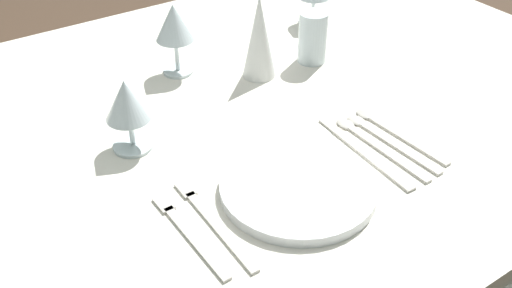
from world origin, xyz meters
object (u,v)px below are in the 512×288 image
object	(u,v)px
fork_outer	(211,220)
wine_glass_right	(126,102)
spoon_dessert	(381,136)
dinner_plate	(298,187)
spoon_soup	(370,141)
fork_inner	(187,231)
dinner_knife	(366,154)
wine_glass_left	(174,25)
drink_tumbler	(312,40)
napkin_folded	(259,37)
spoon_tea	(389,129)

from	to	relation	value
fork_outer	wine_glass_right	xyz separation A→B (m)	(-0.02, 0.24, 0.09)
fork_outer	spoon_dessert	world-z (taller)	spoon_dessert
dinner_plate	spoon_soup	bearing A→B (deg)	10.62
dinner_plate	fork_inner	size ratio (longest dim) A/B	1.23
fork_outer	spoon_dessert	xyz separation A→B (m)	(0.36, 0.02, 0.00)
fork_inner	dinner_knife	size ratio (longest dim) A/B	0.86
wine_glass_left	wine_glass_right	distance (m)	0.27
dinner_plate	fork_outer	distance (m)	0.15
drink_tumbler	napkin_folded	world-z (taller)	napkin_folded
dinner_plate	spoon_dessert	size ratio (longest dim) A/B	1.15
spoon_dessert	drink_tumbler	world-z (taller)	drink_tumbler
dinner_plate	wine_glass_right	distance (m)	0.32
spoon_tea	napkin_folded	xyz separation A→B (m)	(-0.08, 0.30, 0.09)
spoon_dessert	wine_glass_right	world-z (taller)	wine_glass_right
wine_glass_left	napkin_folded	distance (m)	0.17
fork_inner	drink_tumbler	world-z (taller)	drink_tumbler
spoon_soup	wine_glass_left	world-z (taller)	wine_glass_left
drink_tumbler	napkin_folded	xyz separation A→B (m)	(-0.13, 0.01, 0.04)
spoon_soup	drink_tumbler	bearing A→B (deg)	70.91
spoon_tea	wine_glass_right	size ratio (longest dim) A/B	1.61
wine_glass_left	drink_tumbler	world-z (taller)	wine_glass_left
fork_inner	wine_glass_right	world-z (taller)	wine_glass_right
wine_glass_left	dinner_knife	bearing A→B (deg)	-73.22
fork_outer	spoon_tea	world-z (taller)	spoon_tea
fork_outer	wine_glass_left	distance (m)	0.48
wine_glass_left	drink_tumbler	xyz separation A→B (m)	(0.27, -0.12, -0.06)
wine_glass_right	napkin_folded	bearing A→B (deg)	14.60
wine_glass_left	napkin_folded	bearing A→B (deg)	-37.96
spoon_dessert	wine_glass_left	size ratio (longest dim) A/B	1.42
fork_inner	spoon_tea	xyz separation A→B (m)	(0.43, 0.03, 0.00)
dinner_knife	wine_glass_left	bearing A→B (deg)	106.78
dinner_plate	spoon_soup	size ratio (longest dim) A/B	1.13
spoon_dessert	napkin_folded	bearing A→B (deg)	100.14
spoon_soup	napkin_folded	size ratio (longest dim) A/B	1.25
spoon_soup	fork_outer	bearing A→B (deg)	-177.13
dinner_plate	wine_glass_left	world-z (taller)	wine_glass_left
dinner_plate	fork_inner	xyz separation A→B (m)	(-0.19, 0.02, -0.01)
spoon_soup	fork_inner	bearing A→B (deg)	-177.26
wine_glass_right	drink_tumbler	world-z (taller)	wine_glass_right
spoon_soup	spoon_tea	bearing A→B (deg)	8.28
fork_inner	spoon_tea	bearing A→B (deg)	3.45
dinner_knife	spoon_dessert	world-z (taller)	spoon_dessert
wine_glass_right	drink_tumbler	size ratio (longest dim) A/B	1.19
spoon_tea	drink_tumbler	distance (m)	0.30
wine_glass_left	drink_tumbler	size ratio (longest dim) A/B	1.36
wine_glass_left	wine_glass_right	bearing A→B (deg)	-134.86
spoon_tea	napkin_folded	size ratio (longest dim) A/B	1.21
dinner_plate	spoon_tea	xyz separation A→B (m)	(0.24, 0.04, -0.01)
dinner_knife	wine_glass_right	distance (m)	0.42
spoon_dessert	napkin_folded	world-z (taller)	napkin_folded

